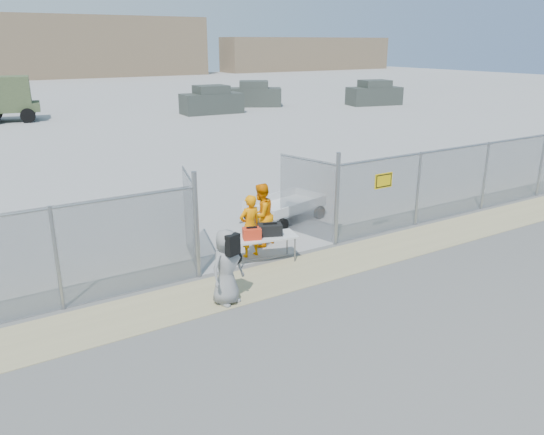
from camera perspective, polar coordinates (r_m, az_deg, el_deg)
ground at (r=11.83m, az=5.13°, el=-7.68°), size 160.00×160.00×0.00m
tarmac_inside at (r=51.14m, az=-24.69°, el=10.92°), size 160.00×80.00×0.01m
dirt_strip at (r=12.56m, az=2.40°, el=-5.96°), size 44.00×1.60×0.01m
distant_hills at (r=87.22m, az=-25.16°, el=16.27°), size 140.00×6.00×9.00m
chain_link_fence at (r=12.95m, az=0.00°, el=0.00°), size 40.00×0.20×2.20m
folding_table at (r=13.06m, az=-0.83°, el=-3.41°), size 1.69×0.98×0.67m
orange_bag at (r=12.73m, az=-2.18°, el=-1.73°), size 0.50×0.41×0.27m
black_duffel at (r=12.97m, az=-0.22°, el=-1.31°), size 0.66×0.53×0.28m
security_worker_left at (r=13.23m, az=-2.39°, el=-0.94°), size 0.61×0.42×1.62m
security_worker_right at (r=13.91m, az=-1.20°, el=0.25°), size 1.02×0.92×1.71m
visitor at (r=10.91m, az=-4.90°, el=-5.33°), size 0.91×0.72×1.61m
utility_trailer at (r=16.09m, az=1.42°, el=0.97°), size 3.35×2.27×0.74m
parked_vehicle_near at (r=41.17m, az=-6.52°, el=12.45°), size 4.62×2.27×2.04m
parked_vehicle_mid at (r=45.75m, az=-1.96°, el=13.14°), size 4.95×4.00×2.05m
parked_vehicle_far at (r=47.51m, az=10.94°, el=13.02°), size 4.85×2.95×2.05m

